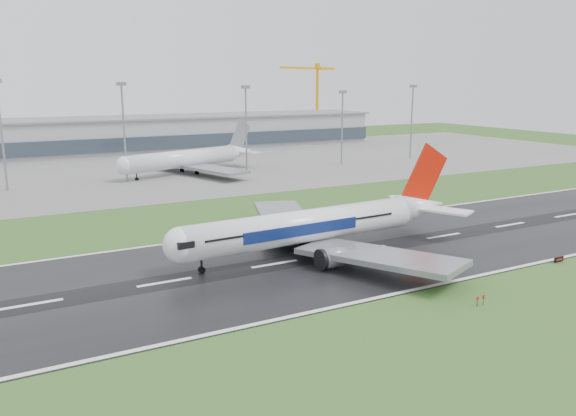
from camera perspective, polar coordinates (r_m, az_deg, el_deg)
ground at (r=111.98m, az=7.84°, el=-4.10°), size 520.00×520.00×0.00m
runway at (r=111.96m, az=7.84°, el=-4.08°), size 400.00×45.00×0.10m
apron at (r=223.06m, az=-11.40°, el=4.09°), size 400.00×130.00×0.08m
terminal at (r=279.83m, az=-15.12°, el=7.11°), size 240.00×36.00×15.00m
main_airliner at (r=107.26m, az=3.52°, el=0.39°), size 65.16×62.33×18.43m
parked_airliner at (r=204.14m, az=-10.05°, el=5.83°), size 72.74×70.15×17.20m
tower_crane at (r=334.88m, az=2.94°, el=10.68°), size 41.74×13.76×42.31m
runway_sign at (r=113.78m, az=25.49°, el=-4.70°), size 2.29×0.87×1.04m
floodmast_1 at (r=187.14m, az=-26.72°, el=6.27°), size 0.64×0.64×31.48m
floodmast_2 at (r=191.45m, az=-16.07°, el=7.09°), size 0.64×0.64×30.60m
floodmast_3 at (r=204.87m, az=-4.22°, el=7.71°), size 0.64×0.64×29.47m
floodmast_4 at (r=224.70m, az=5.43°, el=7.85°), size 0.64×0.64×27.43m
floodmast_5 at (r=245.49m, az=12.26°, el=8.26°), size 0.64×0.64×29.49m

